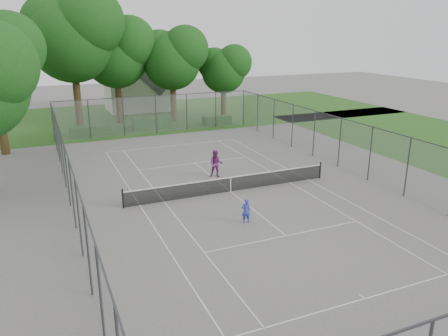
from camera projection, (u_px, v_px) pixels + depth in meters
name	position (u px, v px, depth m)	size (l,w,h in m)	color
ground	(231.00, 192.00, 26.14)	(120.00, 120.00, 0.00)	#64625F
grass_far	(136.00, 116.00, 48.91)	(60.00, 20.00, 0.00)	#224D16
court_markings	(231.00, 192.00, 26.13)	(11.03, 23.83, 0.01)	silver
tennis_net	(231.00, 184.00, 25.98)	(12.87, 0.10, 1.10)	black
perimeter_fence	(231.00, 163.00, 25.59)	(18.08, 34.08, 3.52)	#38383D
tree_far_left	(72.00, 32.00, 40.36)	(9.18, 8.38, 13.19)	#352613
tree_far_midleft	(116.00, 50.00, 43.45)	(7.43, 6.79, 10.69)	#352613
tree_far_midright	(173.00, 56.00, 44.49)	(6.81, 6.21, 9.78)	#352613
tree_far_right	(224.00, 68.00, 46.95)	(5.46, 4.99, 7.86)	#352613
hedge_left	(90.00, 131.00, 39.86)	(3.60, 1.08, 0.90)	#1E4B18
hedge_mid	(152.00, 123.00, 42.51)	(3.77, 1.08, 1.18)	#1E4B18
hedge_right	(217.00, 120.00, 44.72)	(2.88, 1.06, 0.86)	#1E4B18
house	(138.00, 79.00, 51.94)	(7.42, 5.75, 9.24)	beige
girl_player	(246.00, 211.00, 21.77)	(0.46, 0.30, 1.26)	#2F35B0
woman_player	(216.00, 164.00, 28.48)	(0.88, 0.69, 1.82)	#7B2970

